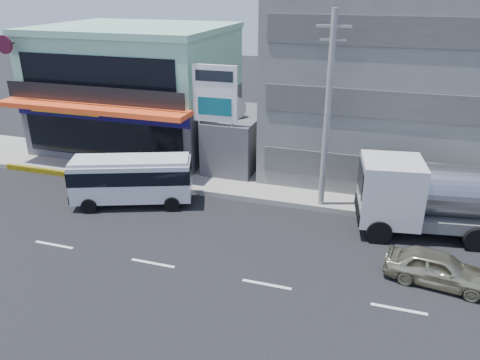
{
  "coord_description": "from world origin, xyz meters",
  "views": [
    {
      "loc": [
        8.67,
        -15.01,
        11.02
      ],
      "look_at": [
        2.35,
        4.85,
        2.2
      ],
      "focal_mm": 35.0,
      "sensor_mm": 36.0,
      "label": 1
    }
  ],
  "objects_px": {
    "satellite_dish": "(234,117)",
    "sedan": "(438,268)",
    "utility_pole_near": "(327,114)",
    "shop_building": "(139,91)",
    "concrete_building": "(416,56)",
    "motorcycle_rider": "(145,179)",
    "minibus": "(132,177)",
    "billboard": "(215,100)",
    "tanker_truck": "(452,198)"
  },
  "relations": [
    {
      "from": "billboard",
      "to": "minibus",
      "type": "distance_m",
      "value": 6.3
    },
    {
      "from": "satellite_dish",
      "to": "billboard",
      "type": "bearing_deg",
      "value": -105.52
    },
    {
      "from": "satellite_dish",
      "to": "sedan",
      "type": "bearing_deg",
      "value": -37.87
    },
    {
      "from": "concrete_building",
      "to": "satellite_dish",
      "type": "xyz_separation_m",
      "value": [
        -10.0,
        -4.0,
        -3.42
      ]
    },
    {
      "from": "minibus",
      "to": "tanker_truck",
      "type": "xyz_separation_m",
      "value": [
        15.73,
        1.52,
        0.36
      ]
    },
    {
      "from": "billboard",
      "to": "sedan",
      "type": "bearing_deg",
      "value": -30.67
    },
    {
      "from": "billboard",
      "to": "utility_pole_near",
      "type": "distance_m",
      "value": 6.75
    },
    {
      "from": "satellite_dish",
      "to": "sedan",
      "type": "xyz_separation_m",
      "value": [
        11.36,
        -8.84,
        -2.89
      ]
    },
    {
      "from": "shop_building",
      "to": "minibus",
      "type": "relative_size",
      "value": 1.89
    },
    {
      "from": "billboard",
      "to": "tanker_truck",
      "type": "bearing_deg",
      "value": -12.38
    },
    {
      "from": "shop_building",
      "to": "satellite_dish",
      "type": "relative_size",
      "value": 8.27
    },
    {
      "from": "concrete_building",
      "to": "motorcycle_rider",
      "type": "relative_size",
      "value": 8.22
    },
    {
      "from": "utility_pole_near",
      "to": "motorcycle_rider",
      "type": "height_order",
      "value": "utility_pole_near"
    },
    {
      "from": "satellite_dish",
      "to": "utility_pole_near",
      "type": "distance_m",
      "value": 7.17
    },
    {
      "from": "shop_building",
      "to": "motorcycle_rider",
      "type": "height_order",
      "value": "shop_building"
    },
    {
      "from": "utility_pole_near",
      "to": "minibus",
      "type": "relative_size",
      "value": 1.53
    },
    {
      "from": "satellite_dish",
      "to": "motorcycle_rider",
      "type": "bearing_deg",
      "value": -133.6
    },
    {
      "from": "sedan",
      "to": "motorcycle_rider",
      "type": "bearing_deg",
      "value": 81.68
    },
    {
      "from": "shop_building",
      "to": "motorcycle_rider",
      "type": "bearing_deg",
      "value": -60.76
    },
    {
      "from": "shop_building",
      "to": "billboard",
      "type": "relative_size",
      "value": 1.8
    },
    {
      "from": "sedan",
      "to": "motorcycle_rider",
      "type": "distance_m",
      "value": 16.05
    },
    {
      "from": "minibus",
      "to": "sedan",
      "type": "bearing_deg",
      "value": -10.4
    },
    {
      "from": "shop_building",
      "to": "concrete_building",
      "type": "height_order",
      "value": "concrete_building"
    },
    {
      "from": "utility_pole_near",
      "to": "satellite_dish",
      "type": "bearing_deg",
      "value": 149.04
    },
    {
      "from": "concrete_building",
      "to": "satellite_dish",
      "type": "height_order",
      "value": "concrete_building"
    },
    {
      "from": "utility_pole_near",
      "to": "concrete_building",
      "type": "bearing_deg",
      "value": 62.24
    },
    {
      "from": "concrete_building",
      "to": "motorcycle_rider",
      "type": "height_order",
      "value": "concrete_building"
    },
    {
      "from": "tanker_truck",
      "to": "sedan",
      "type": "bearing_deg",
      "value": -99.23
    },
    {
      "from": "utility_pole_near",
      "to": "tanker_truck",
      "type": "bearing_deg",
      "value": -8.98
    },
    {
      "from": "billboard",
      "to": "minibus",
      "type": "height_order",
      "value": "billboard"
    },
    {
      "from": "motorcycle_rider",
      "to": "satellite_dish",
      "type": "bearing_deg",
      "value": 46.4
    },
    {
      "from": "concrete_building",
      "to": "utility_pole_near",
      "type": "distance_m",
      "value": 8.79
    },
    {
      "from": "minibus",
      "to": "motorcycle_rider",
      "type": "bearing_deg",
      "value": 99.8
    },
    {
      "from": "shop_building",
      "to": "sedan",
      "type": "xyz_separation_m",
      "value": [
        19.36,
        -11.78,
        -3.31
      ]
    },
    {
      "from": "utility_pole_near",
      "to": "minibus",
      "type": "distance_m",
      "value": 10.61
    },
    {
      "from": "concrete_building",
      "to": "minibus",
      "type": "relative_size",
      "value": 2.44
    },
    {
      "from": "shop_building",
      "to": "concrete_building",
      "type": "distance_m",
      "value": 18.28
    },
    {
      "from": "minibus",
      "to": "sedan",
      "type": "distance_m",
      "value": 15.32
    },
    {
      "from": "concrete_building",
      "to": "satellite_dish",
      "type": "distance_m",
      "value": 11.3
    },
    {
      "from": "motorcycle_rider",
      "to": "billboard",
      "type": "bearing_deg",
      "value": 34.44
    },
    {
      "from": "shop_building",
      "to": "satellite_dish",
      "type": "xyz_separation_m",
      "value": [
        8.0,
        -2.95,
        -0.42
      ]
    },
    {
      "from": "utility_pole_near",
      "to": "tanker_truck",
      "type": "relative_size",
      "value": 1.07
    },
    {
      "from": "billboard",
      "to": "utility_pole_near",
      "type": "relative_size",
      "value": 0.69
    },
    {
      "from": "minibus",
      "to": "satellite_dish",
      "type": "bearing_deg",
      "value": 58.83
    },
    {
      "from": "satellite_dish",
      "to": "tanker_truck",
      "type": "relative_size",
      "value": 0.16
    },
    {
      "from": "billboard",
      "to": "motorcycle_rider",
      "type": "distance_m",
      "value": 6.03
    },
    {
      "from": "concrete_building",
      "to": "sedan",
      "type": "relative_size",
      "value": 3.99
    },
    {
      "from": "utility_pole_near",
      "to": "sedan",
      "type": "xyz_separation_m",
      "value": [
        5.36,
        -5.24,
        -4.47
      ]
    },
    {
      "from": "motorcycle_rider",
      "to": "utility_pole_near",
      "type": "bearing_deg",
      "value": 3.43
    },
    {
      "from": "utility_pole_near",
      "to": "tanker_truck",
      "type": "xyz_separation_m",
      "value": [
        6.06,
        -0.96,
        -3.23
      ]
    }
  ]
}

